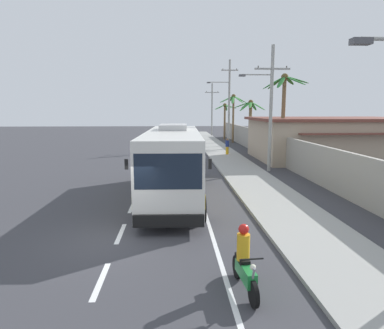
{
  "coord_description": "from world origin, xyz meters",
  "views": [
    {
      "loc": [
        1.92,
        -11.23,
        4.41
      ],
      "look_at": [
        2.85,
        5.41,
        1.7
      ],
      "focal_mm": 31.68,
      "sensor_mm": 36.0,
      "label": 1
    }
  ],
  "objects": [
    {
      "name": "ground_plane",
      "position": [
        0.0,
        0.0,
        0.0
      ],
      "size": [
        160.0,
        160.0,
        0.0
      ],
      "primitive_type": "plane",
      "color": "#3A3A3F"
    },
    {
      "name": "sidewalk_kerb",
      "position": [
        6.8,
        10.0,
        0.07
      ],
      "size": [
        3.2,
        90.0,
        0.14
      ],
      "primitive_type": "cube",
      "color": "#999993",
      "rests_on": "ground"
    },
    {
      "name": "lane_markings",
      "position": [
        1.94,
        14.68,
        0.0
      ],
      "size": [
        3.42,
        71.0,
        0.01
      ],
      "color": "white",
      "rests_on": "ground"
    },
    {
      "name": "boundary_wall",
      "position": [
        10.6,
        14.0,
        1.17
      ],
      "size": [
        0.24,
        60.0,
        2.33
      ],
      "primitive_type": "cube",
      "color": "#9E998E",
      "rests_on": "ground"
    },
    {
      "name": "coach_bus_foreground",
      "position": [
        1.89,
        5.44,
        1.89
      ],
      "size": [
        3.17,
        10.74,
        3.64
      ],
      "color": "silver",
      "rests_on": "ground"
    },
    {
      "name": "motorcycle_beside_bus",
      "position": [
        3.64,
        -3.52,
        0.67
      ],
      "size": [
        0.56,
        1.96,
        1.65
      ],
      "color": "black",
      "rests_on": "ground"
    },
    {
      "name": "pedestrian_near_kerb",
      "position": [
        7.11,
        20.91,
        0.94
      ],
      "size": [
        0.36,
        0.36,
        1.54
      ],
      "rotation": [
        0.0,
        0.0,
        6.11
      ],
      "color": "gold",
      "rests_on": "sidewalk_kerb"
    },
    {
      "name": "utility_pole_mid",
      "position": [
        8.74,
        12.62,
        4.72
      ],
      "size": [
        3.58,
        0.24,
        8.81
      ],
      "color": "#9E9E99",
      "rests_on": "ground"
    },
    {
      "name": "utility_pole_far",
      "position": [
        8.44,
        28.92,
        5.37
      ],
      "size": [
        3.67,
        0.24,
        10.11
      ],
      "color": "#9E9E99",
      "rests_on": "ground"
    },
    {
      "name": "utility_pole_distant",
      "position": [
        8.37,
        45.22,
        4.51
      ],
      "size": [
        2.33,
        0.24,
        8.63
      ],
      "color": "#9E9E99",
      "rests_on": "ground"
    },
    {
      "name": "palm_nearest",
      "position": [
        10.85,
        15.98,
        5.12
      ],
      "size": [
        3.73,
        3.22,
        7.25
      ],
      "color": "brown",
      "rests_on": "ground"
    },
    {
      "name": "palm_second",
      "position": [
        9.57,
        39.03,
        3.86
      ],
      "size": [
        3.5,
        3.43,
        5.33
      ],
      "color": "brown",
      "rests_on": "ground"
    },
    {
      "name": "palm_third",
      "position": [
        9.9,
        33.78,
        4.83
      ],
      "size": [
        3.72,
        3.68,
        6.41
      ],
      "color": "brown",
      "rests_on": "ground"
    },
    {
      "name": "palm_fourth",
      "position": [
        10.7,
        27.2,
        3.87
      ],
      "size": [
        3.67,
        3.74,
        5.51
      ],
      "color": "brown",
      "rests_on": "ground"
    },
    {
      "name": "roadside_building",
      "position": [
        15.81,
        18.18,
        1.87
      ],
      "size": [
        13.45,
        9.64,
        3.7
      ],
      "color": "tan",
      "rests_on": "ground"
    }
  ]
}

